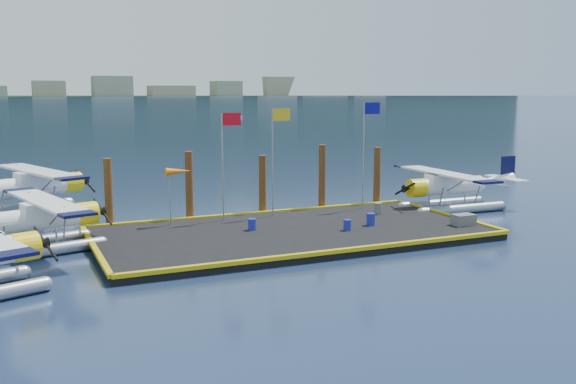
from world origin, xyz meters
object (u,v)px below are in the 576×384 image
crate (463,220)px  windsock (178,173)px  drum_1 (347,225)px  flagpole_red (226,149)px  drum_4 (378,208)px  drum_0 (252,224)px  seaplane_d (448,189)px  flagpole_yellow (276,145)px  piling_4 (377,178)px  seaplane_c (31,190)px  seaplane_b (39,222)px  flagpole_blue (366,139)px  piling_1 (189,188)px  piling_0 (109,195)px  piling_3 (322,179)px  piling_2 (262,187)px  drum_2 (371,219)px

crate → windsock: windsock is taller
drum_1 → flagpole_red: 7.99m
drum_4 → drum_0: bearing=-172.1°
seaplane_d → flagpole_yellow: (-11.40, 1.10, 3.05)m
piling_4 → windsock: bearing=-173.3°
flagpole_yellow → flagpole_red: bearing=180.0°
seaplane_c → flagpole_yellow: (12.95, -7.84, 2.87)m
seaplane_b → flagpole_blue: size_ratio=1.43×
flagpole_red → piling_1: bearing=136.8°
seaplane_b → piling_0: size_ratio=2.33×
drum_0 → flagpole_yellow: (2.64, 3.06, 3.81)m
drum_4 → piling_3: size_ratio=0.15×
drum_4 → crate: (2.55, -4.61, -0.03)m
seaplane_c → piling_2: bearing=43.6°
flagpole_blue → piling_0: flagpole_blue is taller
piling_0 → piling_3: (13.00, 0.00, 0.15)m
drum_2 → flagpole_yellow: size_ratio=0.11×
seaplane_c → piling_4: size_ratio=2.61×
flagpole_blue → piling_3: size_ratio=1.51×
drum_0 → piling_2: 5.39m
drum_4 → drum_2: bearing=-128.4°
seaplane_d → drum_2: size_ratio=14.33×
crate → windsock: bearing=155.1°
seaplane_c → crate: seaplane_c is taller
piling_2 → seaplane_c: bearing=153.9°
seaplane_c → drum_2: (16.62, -12.37, -0.91)m
crate → flagpole_yellow: bearing=141.9°
flagpole_blue → piling_4: flagpole_blue is taller
piling_1 → drum_1: bearing=-45.5°
seaplane_c → flagpole_red: (9.95, -7.84, 2.76)m
seaplane_c → drum_2: size_ratio=15.92×
flagpole_red → drum_2: bearing=-34.2°
drum_0 → piling_0: 8.15m
windsock → piling_1: 2.21m
flagpole_yellow → windsock: flagpole_yellow is taller
flagpole_red → flagpole_blue: size_ratio=0.92×
seaplane_d → drum_0: 14.19m
drum_2 → piling_0: piling_0 is taller
seaplane_d → flagpole_blue: flagpole_blue is taller
drum_1 → piling_1: piling_1 is taller
drum_0 → flagpole_blue: flagpole_blue is taller
drum_2 → piling_1: size_ratio=0.16×
piling_0 → piling_4: size_ratio=1.00×
seaplane_b → piling_3: piling_3 is taller
piling_1 → seaplane_d: bearing=-9.5°
seaplane_b → piling_1: size_ratio=2.22×
drum_2 → drum_4: bearing=51.6°
crate → flagpole_blue: size_ratio=0.18×
seaplane_c → flagpole_red: 12.97m
seaplane_b → piling_0: 5.14m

